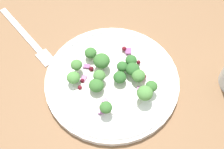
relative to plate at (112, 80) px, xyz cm
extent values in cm
cube|color=brown|center=(-0.52, -0.61, -1.86)|extent=(180.00, 180.00, 2.00)
cylinder|color=white|center=(0.00, 0.00, -0.26)|extent=(24.30, 24.30, 1.20)
torus|color=white|center=(0.00, 0.00, 0.34)|extent=(23.35, 23.35, 1.00)
cylinder|color=white|center=(0.00, 0.00, 0.44)|extent=(14.09, 14.09, 0.20)
cylinder|color=#9EC684|center=(2.41, -0.12, 1.03)|extent=(0.75, 0.75, 0.75)
ellipsoid|color=#2D6028|center=(2.41, -0.12, 1.93)|extent=(2.01, 2.01, 1.51)
cylinder|color=#ADD18E|center=(2.84, -2.54, 1.00)|extent=(0.95, 0.95, 0.95)
ellipsoid|color=#2D6028|center=(2.84, -2.54, 2.14)|extent=(2.53, 2.53, 1.90)
cylinder|color=#8EB77A|center=(0.93, 2.84, 1.37)|extent=(1.12, 1.12, 1.12)
ellipsoid|color=#386B2D|center=(0.93, 2.84, 2.71)|extent=(2.99, 2.99, 2.24)
cylinder|color=#9EC684|center=(-0.73, -6.91, 1.54)|extent=(1.02, 1.02, 1.02)
ellipsoid|color=#4C843D|center=(-0.73, -6.91, 2.77)|extent=(2.73, 2.73, 2.05)
cylinder|color=#8EB77A|center=(0.21, -1.49, 0.90)|extent=(0.87, 0.87, 0.87)
ellipsoid|color=#2D6028|center=(0.21, -1.49, 1.94)|extent=(2.31, 2.31, 1.73)
cylinder|color=#8EB77A|center=(2.23, -4.09, 1.00)|extent=(0.91, 0.91, 0.91)
ellipsoid|color=#477A38|center=(2.23, -4.09, 2.10)|extent=(2.44, 2.44, 1.83)
cylinder|color=#ADD18E|center=(1.45, -7.11, 1.47)|extent=(0.78, 0.78, 0.78)
ellipsoid|color=#386B2D|center=(1.45, -7.11, 2.40)|extent=(2.07, 2.07, 1.55)
cylinder|color=#9EC684|center=(-2.13, 6.17, 1.52)|extent=(0.79, 0.79, 0.79)
ellipsoid|color=#477A38|center=(-2.13, 6.17, 2.48)|extent=(2.11, 2.11, 1.59)
cylinder|color=#ADD18E|center=(-3.42, 0.98, 0.84)|extent=(0.97, 0.97, 0.97)
ellipsoid|color=#386B2D|center=(-3.42, 0.98, 2.01)|extent=(2.60, 2.60, 1.95)
cylinder|color=#9EC684|center=(-1.70, 1.52, 1.45)|extent=(0.82, 0.82, 0.82)
ellipsoid|color=#477A38|center=(-1.70, 1.52, 2.44)|extent=(2.19, 2.19, 1.65)
cylinder|color=#8EB77A|center=(4.39, -1.25, 1.05)|extent=(0.79, 0.79, 0.79)
ellipsoid|color=#2D6028|center=(4.39, -1.25, 2.00)|extent=(2.11, 2.11, 1.58)
cylinder|color=#9EC684|center=(-4.33, 5.24, 0.89)|extent=(0.89, 0.89, 0.89)
ellipsoid|color=#4C843D|center=(-4.33, 5.24, 1.96)|extent=(2.38, 2.38, 1.79)
cylinder|color=#ADD18E|center=(-6.15, -2.87, 1.43)|extent=(0.81, 0.81, 0.81)
ellipsoid|color=#386B2D|center=(-6.15, -2.87, 2.40)|extent=(2.15, 2.15, 1.61)
cylinder|color=#ADD18E|center=(1.65, 5.82, 1.03)|extent=(0.85, 0.85, 0.85)
ellipsoid|color=#386B2D|center=(1.65, 5.82, 2.05)|extent=(2.26, 2.26, 1.70)
sphere|color=maroon|center=(-4.80, 3.60, 0.78)|extent=(0.75, 0.75, 0.75)
sphere|color=maroon|center=(6.44, 1.52, 1.21)|extent=(0.89, 0.89, 0.89)
sphere|color=#4C0A14|center=(-3.43, 4.06, 0.73)|extent=(0.77, 0.77, 0.77)
sphere|color=#4C0A14|center=(5.37, -2.32, 1.04)|extent=(0.76, 0.76, 0.76)
sphere|color=maroon|center=(3.03, -4.77, 1.33)|extent=(0.97, 0.97, 0.97)
sphere|color=#4C0A14|center=(-0.33, 4.18, 0.80)|extent=(0.90, 0.90, 0.90)
cube|color=#843D75|center=(-0.83, 5.23, 0.80)|extent=(1.23, 1.43, 0.38)
cube|color=#843D75|center=(6.55, 0.66, 0.95)|extent=(1.74, 1.69, 0.32)
cube|color=#934C84|center=(-2.90, 4.18, 0.66)|extent=(1.49, 1.11, 0.37)
cube|color=#934C84|center=(0.75, -5.42, 0.77)|extent=(1.21, 1.37, 0.39)
cube|color=#843D75|center=(-4.73, -1.75, 0.98)|extent=(1.42, 1.47, 0.42)
cube|color=#934C84|center=(-6.32, -2.04, 0.73)|extent=(1.77, 1.76, 0.55)
cube|color=silver|center=(0.09, 22.67, -0.61)|extent=(5.39, 14.73, 0.50)
cube|color=silver|center=(-2.54, 13.75, -0.61)|extent=(3.32, 4.13, 0.50)
camera|label=1|loc=(-23.77, -15.74, 46.71)|focal=48.38mm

